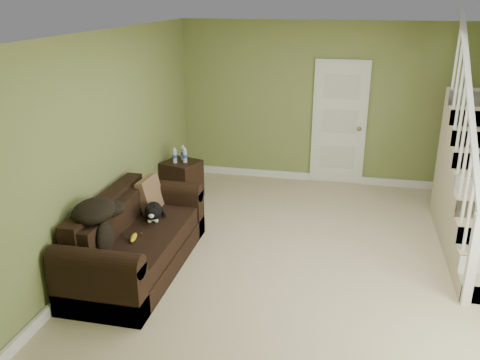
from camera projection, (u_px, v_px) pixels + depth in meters
The scene contains 14 objects.
floor at pixel (317, 259), 6.06m from camera, with size 5.00×5.50×0.01m, color tan.
ceiling at pixel (330, 33), 5.16m from camera, with size 5.00×5.50×0.01m, color white.
wall_back at pixel (334, 105), 8.13m from camera, with size 5.00×0.04×2.60m, color olive.
wall_front at pixel (292, 286), 3.09m from camera, with size 5.00×0.04×2.60m, color olive.
wall_left at pixel (114, 141), 6.11m from camera, with size 0.04×5.50×2.60m, color olive.
baseboard_back at pixel (329, 178), 8.53m from camera, with size 5.00×0.04×0.12m, color white.
baseboard_left at pixel (124, 234), 6.54m from camera, with size 0.04×5.50×0.12m, color white.
door at pixel (339, 124), 8.17m from camera, with size 0.86×0.12×2.02m.
sofa at pixel (134, 242), 5.75m from camera, with size 0.93×2.15×0.85m.
side_table at pixel (182, 179), 7.76m from camera, with size 0.61×0.61×0.82m.
cat at pixel (153, 212), 5.98m from camera, with size 0.33×0.54×0.26m.
banana at pixel (134, 238), 5.50m from camera, with size 0.06×0.21×0.06m, color gold.
throw_pillow at pixel (151, 195), 6.26m from camera, with size 0.11×0.43×0.43m, color #4C2E1E.
throw_blanket at pixel (94, 211), 5.21m from camera, with size 0.41×0.54×0.22m, color black.
Camera 1 is at (0.27, -5.43, 2.98)m, focal length 38.00 mm.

